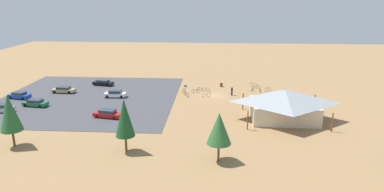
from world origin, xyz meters
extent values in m
plane|color=#937047|center=(0.00, 0.00, 0.00)|extent=(160.00, 160.00, 0.00)
cube|color=#424247|center=(25.17, 3.41, 0.03)|extent=(35.03, 35.54, 0.05)
cube|color=beige|center=(-11.77, 13.66, 1.52)|extent=(10.61, 7.80, 3.04)
pyramid|color=#93999E|center=(-11.77, 13.66, 4.11)|extent=(13.10, 10.28, 2.14)
cylinder|color=brown|center=(-18.14, 8.70, 1.52)|extent=(0.20, 0.20, 3.04)
cylinder|color=brown|center=(-5.41, 8.70, 1.52)|extent=(0.20, 0.20, 3.04)
cylinder|color=brown|center=(-18.14, 18.61, 1.52)|extent=(0.20, 0.20, 3.04)
cylinder|color=brown|center=(-5.41, 18.61, 1.52)|extent=(0.20, 0.20, 3.04)
cylinder|color=brown|center=(-1.74, -7.16, 0.45)|extent=(0.60, 0.60, 0.90)
cylinder|color=#99999E|center=(5.78, -0.12, 1.10)|extent=(0.08, 0.08, 2.20)
cube|color=#1959B2|center=(5.78, -0.12, 1.90)|extent=(0.56, 0.04, 0.40)
cylinder|color=brown|center=(11.41, 27.51, 1.13)|extent=(0.31, 0.31, 2.26)
cone|color=#194C23|center=(11.41, 27.51, 4.82)|extent=(2.57, 2.57, 5.12)
cylinder|color=brown|center=(-0.87, 29.45, 1.20)|extent=(0.29, 0.29, 2.41)
cone|color=#2D6633|center=(-0.87, 29.45, 4.41)|extent=(3.09, 3.09, 4.00)
cylinder|color=brown|center=(27.27, 26.91, 1.17)|extent=(0.31, 0.31, 2.35)
cone|color=#235B2D|center=(27.27, 26.91, 4.89)|extent=(2.97, 2.97, 5.08)
torus|color=black|center=(-10.15, -6.69, 0.33)|extent=(0.54, 0.44, 0.66)
torus|color=black|center=(-9.41, -6.10, 0.33)|extent=(0.54, 0.44, 0.66)
cylinder|color=#B7B7BC|center=(-9.78, -6.40, 0.44)|extent=(0.71, 0.58, 0.04)
cylinder|color=#B7B7BC|center=(-9.91, -6.50, 0.51)|extent=(0.04, 0.04, 0.36)
cube|color=black|center=(-9.91, -6.50, 0.69)|extent=(0.21, 0.19, 0.05)
cylinder|color=#B7B7BC|center=(-9.48, -6.16, 0.54)|extent=(0.04, 0.04, 0.42)
cylinder|color=black|center=(-9.48, -6.16, 0.75)|extent=(0.33, 0.39, 0.03)
torus|color=black|center=(-9.93, -3.73, 0.33)|extent=(0.08, 0.65, 0.65)
torus|color=black|center=(-10.00, -2.64, 0.33)|extent=(0.08, 0.65, 0.65)
cylinder|color=#2347B7|center=(-9.96, -3.19, 0.43)|extent=(0.10, 1.00, 0.04)
cylinder|color=#2347B7|center=(-9.95, -3.38, 0.53)|extent=(0.04, 0.04, 0.42)
cube|color=black|center=(-9.95, -3.38, 0.74)|extent=(0.09, 0.20, 0.05)
cylinder|color=#2347B7|center=(-9.99, -2.75, 0.55)|extent=(0.04, 0.04, 0.45)
cylinder|color=black|center=(-9.99, -2.75, 0.78)|extent=(0.48, 0.06, 0.03)
torus|color=black|center=(-12.08, -4.46, 0.36)|extent=(0.63, 0.42, 0.72)
torus|color=black|center=(-11.19, -3.89, 0.36)|extent=(0.63, 0.42, 0.72)
cylinder|color=yellow|center=(-11.63, -4.18, 0.48)|extent=(0.84, 0.56, 0.04)
cylinder|color=yellow|center=(-11.80, -4.28, 0.59)|extent=(0.04, 0.04, 0.45)
cube|color=black|center=(-11.80, -4.28, 0.81)|extent=(0.21, 0.18, 0.05)
cylinder|color=yellow|center=(-11.28, -3.95, 0.62)|extent=(0.04, 0.04, 0.52)
cylinder|color=black|center=(-11.28, -3.95, 0.88)|extent=(0.29, 0.42, 0.03)
torus|color=black|center=(3.22, -3.70, 0.33)|extent=(0.56, 0.43, 0.67)
torus|color=black|center=(2.37, -3.08, 0.33)|extent=(0.56, 0.43, 0.67)
cylinder|color=#722D9E|center=(2.80, -3.39, 0.44)|extent=(0.80, 0.60, 0.04)
cylinder|color=#722D9E|center=(2.95, -3.50, 0.54)|extent=(0.04, 0.04, 0.41)
cube|color=black|center=(2.95, -3.50, 0.74)|extent=(0.21, 0.18, 0.05)
cylinder|color=#722D9E|center=(2.46, -3.14, 0.56)|extent=(0.04, 0.04, 0.45)
cylinder|color=black|center=(2.46, -3.14, 0.78)|extent=(0.31, 0.41, 0.03)
torus|color=black|center=(5.74, 0.63, 0.36)|extent=(0.43, 0.63, 0.73)
torus|color=black|center=(5.17, 1.52, 0.36)|extent=(0.43, 0.63, 0.73)
cylinder|color=red|center=(5.46, 1.07, 0.48)|extent=(0.56, 0.84, 0.04)
cylinder|color=red|center=(5.56, 0.91, 0.59)|extent=(0.04, 0.04, 0.45)
cube|color=black|center=(5.56, 0.91, 0.81)|extent=(0.18, 0.21, 0.05)
cylinder|color=red|center=(5.22, 1.43, 0.58)|extent=(0.04, 0.04, 0.43)
cylinder|color=black|center=(5.22, 1.43, 0.79)|extent=(0.42, 0.29, 0.03)
torus|color=black|center=(-8.27, -3.59, 0.36)|extent=(0.31, 0.69, 0.73)
torus|color=black|center=(-8.64, -4.49, 0.36)|extent=(0.31, 0.69, 0.73)
cylinder|color=#197A7F|center=(-8.45, -4.04, 0.48)|extent=(0.37, 0.84, 0.04)
cylinder|color=#197A7F|center=(-8.39, -3.88, 0.58)|extent=(0.04, 0.04, 0.43)
cube|color=black|center=(-8.39, -3.88, 0.79)|extent=(0.15, 0.22, 0.05)
cylinder|color=#197A7F|center=(-8.60, -4.40, 0.60)|extent=(0.04, 0.04, 0.48)
cylinder|color=black|center=(-8.60, -4.40, 0.84)|extent=(0.46, 0.21, 0.03)
torus|color=black|center=(0.96, 1.17, 0.34)|extent=(0.67, 0.10, 0.67)
torus|color=black|center=(1.97, 1.27, 0.34)|extent=(0.67, 0.10, 0.67)
cylinder|color=silver|center=(1.46, 1.22, 0.45)|extent=(0.93, 0.12, 0.04)
cylinder|color=silver|center=(1.28, 1.20, 0.55)|extent=(0.04, 0.04, 0.43)
cube|color=black|center=(1.28, 1.20, 0.77)|extent=(0.21, 0.10, 0.05)
cylinder|color=silver|center=(1.87, 1.26, 0.58)|extent=(0.04, 0.04, 0.49)
cylinder|color=black|center=(1.87, 1.26, 0.83)|extent=(0.08, 0.48, 0.03)
torus|color=black|center=(3.22, -1.98, 0.35)|extent=(0.71, 0.10, 0.71)
torus|color=black|center=(4.31, -1.90, 0.35)|extent=(0.71, 0.10, 0.71)
cylinder|color=black|center=(3.76, -1.94, 0.47)|extent=(1.01, 0.12, 0.04)
cylinder|color=black|center=(3.57, -1.96, 0.56)|extent=(0.04, 0.04, 0.40)
cube|color=black|center=(3.57, -1.96, 0.76)|extent=(0.21, 0.10, 0.05)
cylinder|color=black|center=(4.20, -1.91, 0.58)|extent=(0.04, 0.04, 0.45)
cylinder|color=black|center=(4.20, -1.91, 0.81)|extent=(0.07, 0.48, 0.03)
torus|color=black|center=(0.81, -2.29, 0.34)|extent=(0.56, 0.45, 0.68)
torus|color=black|center=(1.58, -2.89, 0.34)|extent=(0.56, 0.45, 0.68)
cylinder|color=#1E7F38|center=(1.20, -2.59, 0.45)|extent=(0.73, 0.59, 0.04)
cylinder|color=#1E7F38|center=(1.06, -2.48, 0.52)|extent=(0.04, 0.04, 0.35)
cube|color=black|center=(1.06, -2.48, 0.69)|extent=(0.21, 0.19, 0.05)
cylinder|color=#1E7F38|center=(1.50, -2.83, 0.59)|extent=(0.04, 0.04, 0.50)
cylinder|color=black|center=(1.50, -2.83, 0.83)|extent=(0.32, 0.40, 0.03)
torus|color=black|center=(6.45, -1.22, 0.33)|extent=(0.18, 0.66, 0.67)
torus|color=black|center=(6.25, -2.19, 0.33)|extent=(0.18, 0.66, 0.67)
cylinder|color=orange|center=(6.35, -1.70, 0.44)|extent=(0.22, 0.90, 0.04)
cylinder|color=orange|center=(6.39, -1.53, 0.55)|extent=(0.04, 0.04, 0.43)
cube|color=black|center=(6.39, -1.53, 0.77)|extent=(0.12, 0.21, 0.05)
cylinder|color=orange|center=(6.27, -2.09, 0.57)|extent=(0.04, 0.04, 0.46)
cylinder|color=black|center=(6.27, -2.09, 0.80)|extent=(0.48, 0.13, 0.03)
torus|color=black|center=(-9.42, -8.18, 0.37)|extent=(0.68, 0.35, 0.73)
torus|color=black|center=(-8.54, -8.59, 0.37)|extent=(0.68, 0.35, 0.73)
cylinder|color=#B7B7BC|center=(-8.98, -8.39, 0.49)|extent=(0.83, 0.41, 0.04)
cylinder|color=#B7B7BC|center=(-9.14, -8.31, 0.56)|extent=(0.04, 0.04, 0.39)
cube|color=black|center=(-9.14, -8.31, 0.76)|extent=(0.22, 0.16, 0.05)
cylinder|color=#B7B7BC|center=(-8.63, -8.55, 0.59)|extent=(0.04, 0.04, 0.45)
cylinder|color=black|center=(-8.63, -8.55, 0.82)|extent=(0.23, 0.45, 0.03)
cube|color=tan|center=(31.72, 0.18, 0.58)|extent=(4.87, 2.09, 0.62)
cube|color=#2D3842|center=(31.72, 0.18, 1.13)|extent=(2.76, 1.74, 0.48)
cylinder|color=black|center=(33.39, 0.87, 0.37)|extent=(0.65, 0.26, 0.64)
cylinder|color=black|center=(33.29, -0.71, 0.37)|extent=(0.65, 0.26, 0.64)
cylinder|color=black|center=(30.15, 1.07, 0.37)|extent=(0.65, 0.26, 0.64)
cylinder|color=black|center=(30.05, -0.51, 0.37)|extent=(0.65, 0.26, 0.64)
cube|color=#BCBCC1|center=(37.73, 13.05, 0.61)|extent=(4.60, 2.24, 0.67)
cube|color=#2D3842|center=(37.73, 13.05, 1.24)|extent=(2.63, 1.86, 0.60)
cylinder|color=black|center=(36.28, 14.00, 0.37)|extent=(0.66, 0.27, 0.64)
cylinder|color=black|center=(36.15, 12.33, 0.37)|extent=(0.66, 0.27, 0.64)
cube|color=red|center=(17.82, 14.71, 0.58)|extent=(4.99, 2.65, 0.61)
cube|color=#2D3842|center=(17.82, 14.71, 1.16)|extent=(2.90, 2.04, 0.56)
cylinder|color=black|center=(19.55, 15.16, 0.37)|extent=(0.67, 0.34, 0.64)
cylinder|color=black|center=(19.25, 13.63, 0.37)|extent=(0.67, 0.34, 0.64)
cylinder|color=black|center=(16.39, 15.78, 0.37)|extent=(0.67, 0.34, 0.64)
cylinder|color=black|center=(16.09, 14.25, 0.37)|extent=(0.67, 0.34, 0.64)
cube|color=#1E6B3D|center=(33.12, 9.55, 0.58)|extent=(4.73, 2.49, 0.63)
cube|color=#2D3842|center=(33.12, 9.55, 1.14)|extent=(2.74, 1.98, 0.49)
cylinder|color=black|center=(34.75, 10.14, 0.37)|extent=(0.66, 0.31, 0.64)
cylinder|color=black|center=(34.52, 8.52, 0.37)|extent=(0.66, 0.31, 0.64)
cylinder|color=black|center=(31.72, 10.58, 0.37)|extent=(0.66, 0.31, 0.64)
cylinder|color=black|center=(31.48, 8.96, 0.37)|extent=(0.66, 0.31, 0.64)
cube|color=white|center=(19.88, 2.73, 0.61)|extent=(4.30, 1.87, 0.68)
cube|color=#2D3842|center=(19.88, 2.73, 1.23)|extent=(2.42, 1.62, 0.55)
cylinder|color=black|center=(21.32, 3.55, 0.37)|extent=(0.64, 0.23, 0.64)
cylinder|color=black|center=(21.35, 1.98, 0.37)|extent=(0.64, 0.23, 0.64)
cylinder|color=black|center=(18.42, 3.48, 0.37)|extent=(0.64, 0.23, 0.64)
cylinder|color=black|center=(18.45, 1.92, 0.37)|extent=(0.64, 0.23, 0.64)
cube|color=black|center=(25.28, -6.43, 0.58)|extent=(4.89, 2.77, 0.61)
cube|color=#2D3842|center=(25.28, -6.43, 1.11)|extent=(2.86, 2.11, 0.47)
cylinder|color=black|center=(26.98, -6.02, 0.37)|extent=(0.67, 0.36, 0.64)
cylinder|color=black|center=(26.63, -7.55, 0.37)|extent=(0.67, 0.36, 0.64)
cylinder|color=black|center=(23.92, -5.32, 0.37)|extent=(0.67, 0.36, 0.64)
cylinder|color=black|center=(23.57, -6.85, 0.37)|extent=(0.67, 0.36, 0.64)
cube|color=#1E42B2|center=(38.74, 4.99, 0.61)|extent=(4.63, 2.64, 0.68)
cube|color=#2D3842|center=(38.74, 4.99, 1.20)|extent=(2.71, 2.04, 0.49)
cylinder|color=black|center=(40.35, 5.46, 0.37)|extent=(0.67, 0.35, 0.64)
cylinder|color=black|center=(40.03, 3.92, 0.37)|extent=(0.67, 0.35, 0.64)
cylinder|color=black|center=(37.45, 6.06, 0.37)|extent=(0.67, 0.35, 0.64)
cylinder|color=black|center=(37.13, 4.53, 0.37)|extent=(0.67, 0.35, 0.64)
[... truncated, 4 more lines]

